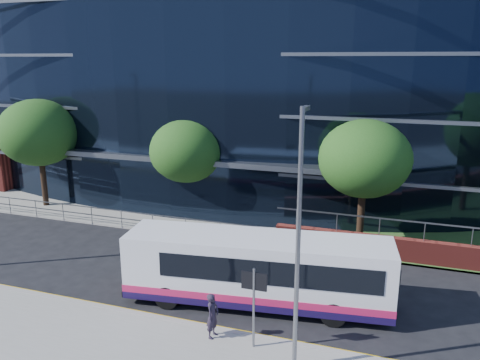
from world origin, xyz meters
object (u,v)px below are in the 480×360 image
(tree_far_a, at_px, (39,133))
(tree_far_c, at_px, (365,159))
(streetlight_east, at_px, (298,236))
(tree_far_b, at_px, (187,151))
(street_sign, at_px, (254,291))
(pedestrian, at_px, (213,316))
(city_bus, at_px, (259,269))

(tree_far_a, bearing_deg, tree_far_c, 0.00)
(tree_far_c, relative_size, streetlight_east, 0.81)
(tree_far_b, bearing_deg, streetlight_east, -52.37)
(tree_far_b, bearing_deg, street_sign, -55.92)
(streetlight_east, bearing_deg, tree_far_b, 127.63)
(pedestrian, bearing_deg, street_sign, -88.92)
(streetlight_east, bearing_deg, pedestrian, 167.27)
(pedestrian, bearing_deg, streetlight_east, -98.27)
(tree_far_c, xyz_separation_m, pedestrian, (-3.98, -10.50, -3.59))
(tree_far_c, height_order, pedestrian, tree_far_c)
(tree_far_c, relative_size, pedestrian, 4.10)
(street_sign, distance_m, pedestrian, 1.91)
(streetlight_east, relative_size, city_bus, 0.76)
(street_sign, distance_m, streetlight_east, 2.80)
(tree_far_c, xyz_separation_m, city_bus, (-3.20, -7.62, -3.06))
(pedestrian, bearing_deg, tree_far_c, -16.33)
(tree_far_a, height_order, pedestrian, tree_far_a)
(tree_far_b, distance_m, city_bus, 10.94)
(tree_far_b, bearing_deg, city_bus, -50.04)
(tree_far_a, bearing_deg, streetlight_east, -30.46)
(tree_far_a, distance_m, tree_far_b, 10.03)
(street_sign, xyz_separation_m, tree_far_b, (-7.50, 11.09, 2.06))
(street_sign, height_order, tree_far_b, tree_far_b)
(street_sign, relative_size, city_bus, 0.27)
(city_bus, height_order, pedestrian, city_bus)
(tree_far_c, distance_m, streetlight_east, 11.22)
(tree_far_a, height_order, streetlight_east, streetlight_east)
(tree_far_a, height_order, tree_far_b, tree_far_a)
(city_bus, bearing_deg, street_sign, -84.18)
(tree_far_a, relative_size, tree_far_b, 1.15)
(tree_far_a, xyz_separation_m, city_bus, (16.80, -7.62, -3.39))
(tree_far_b, relative_size, city_bus, 0.58)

